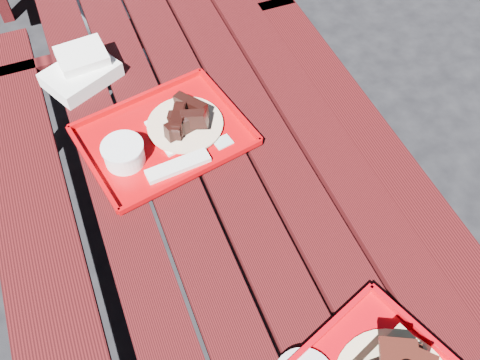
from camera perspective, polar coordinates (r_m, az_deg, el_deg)
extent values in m
plane|color=black|center=(2.14, -1.52, -10.04)|extent=(60.00, 60.00, 0.00)
cube|color=#420C0E|center=(1.49, -12.99, -1.18)|extent=(0.14, 2.40, 0.04)
cube|color=#420C0E|center=(1.50, -7.49, 0.54)|extent=(0.14, 2.40, 0.04)
cube|color=#420C0E|center=(1.52, -2.11, 2.23)|extent=(0.14, 2.40, 0.04)
cube|color=#420C0E|center=(1.55, 3.09, 3.84)|extent=(0.14, 2.40, 0.04)
cube|color=#420C0E|center=(1.60, 8.02, 5.33)|extent=(0.14, 2.40, 0.04)
cube|color=#420C0E|center=(1.76, -20.03, -9.55)|extent=(0.25, 2.40, 0.04)
cube|color=#420C0E|center=(2.45, -21.78, 4.84)|extent=(0.06, 0.06, 0.42)
cube|color=#420C0E|center=(1.95, 14.37, 1.63)|extent=(0.25, 2.40, 0.04)
cube|color=#420C0E|center=(2.59, 3.87, 12.36)|extent=(0.06, 0.06, 0.42)
cube|color=#420C0E|center=(2.41, -16.98, 11.43)|extent=(0.06, 0.06, 0.75)
cube|color=#420C0E|center=(2.49, -3.20, 15.34)|extent=(0.06, 0.06, 0.75)
cube|color=#420C0E|center=(2.40, -10.23, 14.51)|extent=(1.40, 0.06, 0.04)
cube|color=#B8040E|center=(1.21, 6.48, -17.87)|extent=(0.44, 0.17, 0.02)
cube|color=#B8040E|center=(1.28, 20.09, -16.10)|extent=(0.13, 0.34, 0.02)
cube|color=#B30409|center=(1.55, -8.08, 4.47)|extent=(0.50, 0.42, 0.01)
cube|color=#B30409|center=(1.65, -10.93, 8.53)|extent=(0.43, 0.10, 0.02)
cube|color=#B30409|center=(1.44, -4.98, 0.57)|extent=(0.43, 0.10, 0.02)
cube|color=#B30409|center=(1.60, -1.16, 8.09)|extent=(0.08, 0.34, 0.02)
cube|color=#B30409|center=(1.50, -15.52, 1.27)|extent=(0.08, 0.34, 0.02)
cube|color=silver|center=(1.55, -6.50, 5.48)|extent=(0.18, 0.18, 0.01)
cylinder|color=beige|center=(1.55, -5.87, 5.95)|extent=(0.22, 0.22, 0.01)
cylinder|color=white|center=(1.49, -12.27, 2.70)|extent=(0.11, 0.11, 0.05)
cylinder|color=white|center=(1.46, -12.48, 3.48)|extent=(0.12, 0.12, 0.01)
cube|color=white|center=(1.46, -6.63, 1.51)|extent=(0.18, 0.06, 0.01)
cube|color=silver|center=(1.51, -1.83, 4.08)|extent=(0.06, 0.05, 0.00)
cube|color=white|center=(1.76, -16.58, 10.71)|extent=(0.26, 0.23, 0.05)
cube|color=white|center=(1.75, -16.49, 12.51)|extent=(0.16, 0.13, 0.04)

